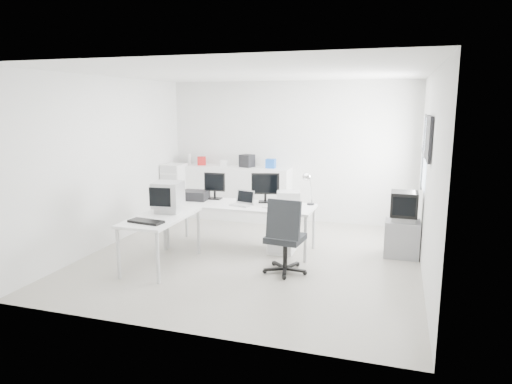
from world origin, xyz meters
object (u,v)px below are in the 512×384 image
(crt_monitor, at_px, (168,197))
(sideboard, at_px, (238,193))
(laptop, at_px, (241,198))
(laser_printer, at_px, (288,198))
(lcd_monitor_large, at_px, (265,188))
(crt_tv, at_px, (404,207))
(lcd_monitor_small, at_px, (215,186))
(drawer_pedestal, at_px, (283,233))
(tv_cabinet, at_px, (402,239))
(inkjet_printer, at_px, (195,195))
(filing_cabinet, at_px, (175,192))
(side_desk, at_px, (162,241))
(office_chair, at_px, (285,235))
(main_desk, at_px, (241,226))

(crt_monitor, bearing_deg, sideboard, 80.32)
(laptop, relative_size, laser_printer, 1.01)
(lcd_monitor_large, distance_m, crt_tv, 2.20)
(crt_tv, bearing_deg, lcd_monitor_small, -177.78)
(crt_tv, bearing_deg, laptop, -169.31)
(lcd_monitor_large, distance_m, laser_printer, 0.42)
(lcd_monitor_large, bearing_deg, lcd_monitor_small, 165.45)
(drawer_pedestal, xyz_separation_m, tv_cabinet, (1.84, 0.32, -0.01))
(crt_tv, bearing_deg, crt_monitor, -160.20)
(sideboard, bearing_deg, inkjet_printer, -94.58)
(filing_cabinet, bearing_deg, drawer_pedestal, -28.52)
(side_desk, distance_m, laser_printer, 2.13)
(side_desk, relative_size, lcd_monitor_large, 2.93)
(side_desk, height_order, office_chair, office_chair)
(side_desk, height_order, filing_cabinet, filing_cabinet)
(laptop, xyz_separation_m, crt_tv, (2.49, 0.47, -0.07))
(side_desk, xyz_separation_m, sideboard, (0.14, 2.97, 0.17))
(side_desk, distance_m, tv_cabinet, 3.69)
(lcd_monitor_small, distance_m, filing_cabinet, 1.93)
(office_chair, relative_size, filing_cabinet, 0.97)
(laser_printer, relative_size, crt_tv, 0.75)
(lcd_monitor_small, height_order, filing_cabinet, lcd_monitor_small)
(laser_printer, xyz_separation_m, crt_tv, (1.79, 0.15, -0.06))
(side_desk, bearing_deg, crt_monitor, 90.00)
(drawer_pedestal, xyz_separation_m, crt_tv, (1.84, 0.32, 0.50))
(lcd_monitor_small, bearing_deg, office_chair, -37.50)
(office_chair, xyz_separation_m, tv_cabinet, (1.58, 1.21, -0.27))
(drawer_pedestal, bearing_deg, crt_monitor, -149.86)
(drawer_pedestal, xyz_separation_m, inkjet_printer, (-1.55, 0.05, 0.53))
(lcd_monitor_small, relative_size, tv_cabinet, 0.80)
(inkjet_printer, bearing_deg, side_desk, -94.21)
(laser_printer, bearing_deg, lcd_monitor_large, 162.12)
(crt_monitor, xyz_separation_m, sideboard, (0.14, 2.72, -0.43))
(laser_printer, bearing_deg, laptop, -169.02)
(side_desk, bearing_deg, main_desk, 52.31)
(crt_monitor, bearing_deg, crt_tv, 13.11)
(lcd_monitor_large, bearing_deg, filing_cabinet, 137.12)
(lcd_monitor_small, bearing_deg, lcd_monitor_large, -1.71)
(side_desk, bearing_deg, tv_cabinet, 23.45)
(drawer_pedestal, distance_m, crt_tv, 1.93)
(laptop, bearing_deg, tv_cabinet, 26.00)
(inkjet_printer, xyz_separation_m, crt_tv, (3.39, 0.27, -0.03))
(crt_monitor, bearing_deg, inkjet_printer, 83.31)
(laser_printer, relative_size, office_chair, 0.34)
(office_chair, xyz_separation_m, filing_cabinet, (-2.92, 2.33, 0.02))
(inkjet_printer, bearing_deg, tv_cabinet, 0.34)
(laser_printer, distance_m, tv_cabinet, 1.88)
(side_desk, height_order, drawer_pedestal, side_desk)
(inkjet_printer, height_order, crt_monitor, crt_monitor)
(side_desk, relative_size, drawer_pedestal, 2.33)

